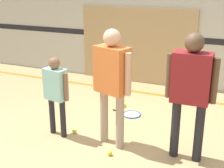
{
  "coord_description": "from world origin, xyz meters",
  "views": [
    {
      "loc": [
        1.41,
        -3.55,
        2.2
      ],
      "look_at": [
        -0.14,
        -0.0,
        0.89
      ],
      "focal_mm": 50.0,
      "sensor_mm": 36.0,
      "label": 1
    }
  ],
  "objects": [
    {
      "name": "racket_spare_on_floor",
      "position": [
        -0.23,
        1.03,
        0.01
      ],
      "size": [
        0.55,
        0.36,
        0.03
      ],
      "rotation": [
        0.0,
        0.0,
        2.99
      ],
      "color": "blue",
      "rests_on": "ground_plane"
    },
    {
      "name": "floor_stripe",
      "position": [
        0.0,
        2.14,
        0.0
      ],
      "size": [
        14.4,
        0.1,
        0.01
      ],
      "color": "orange",
      "rests_on": "ground_plane"
    },
    {
      "name": "wall_panel",
      "position": [
        -0.76,
        2.78,
        0.82
      ],
      "size": [
        2.54,
        0.05,
        1.64
      ],
      "color": "tan",
      "rests_on": "ground_plane"
    },
    {
      "name": "ground_plane",
      "position": [
        0.0,
        0.0,
        0.0
      ],
      "size": [
        16.0,
        16.0,
        0.0
      ],
      "primitive_type": "plane",
      "color": "tan"
    },
    {
      "name": "wall_back",
      "position": [
        0.0,
        2.84,
        1.6
      ],
      "size": [
        16.0,
        0.07,
        3.2
      ],
      "color": "beige",
      "rests_on": "ground_plane"
    },
    {
      "name": "tennis_ball_stray_left",
      "position": [
        -0.77,
        0.06,
        0.03
      ],
      "size": [
        0.07,
        0.07,
        0.07
      ],
      "primitive_type": "sphere",
      "color": "#CCE038",
      "rests_on": "ground_plane"
    },
    {
      "name": "tennis_ball_near_instructor",
      "position": [
        -0.04,
        -0.29,
        0.03
      ],
      "size": [
        0.07,
        0.07,
        0.07
      ],
      "primitive_type": "sphere",
      "color": "#CCE038",
      "rests_on": "ground_plane"
    },
    {
      "name": "person_instructor",
      "position": [
        -0.14,
        -0.0,
        1.0
      ],
      "size": [
        0.58,
        0.38,
        1.61
      ],
      "rotation": [
        0.0,
        0.0,
        -0.32
      ],
      "color": "tan",
      "rests_on": "ground_plane"
    },
    {
      "name": "tennis_ball_by_spare_racket",
      "position": [
        -0.46,
        1.31,
        0.03
      ],
      "size": [
        0.07,
        0.07,
        0.07
      ],
      "primitive_type": "sphere",
      "color": "#CCE038",
      "rests_on": "ground_plane"
    },
    {
      "name": "person_student_left",
      "position": [
        -0.98,
        -0.06,
        0.73
      ],
      "size": [
        0.44,
        0.24,
        1.18
      ],
      "rotation": [
        0.0,
        0.0,
        -0.18
      ],
      "color": "#232328",
      "rests_on": "ground_plane"
    },
    {
      "name": "person_student_right",
      "position": [
        0.87,
        0.05,
        1.0
      ],
      "size": [
        0.61,
        0.25,
        1.62
      ],
      "rotation": [
        0.0,
        0.0,
        -3.14
      ],
      "color": "#232328",
      "rests_on": "ground_plane"
    }
  ]
}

